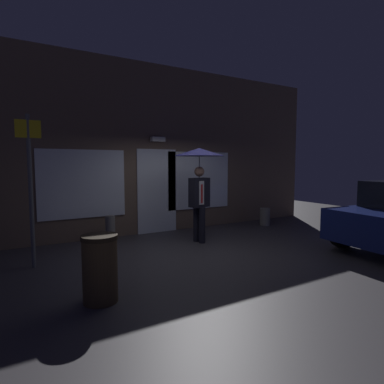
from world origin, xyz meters
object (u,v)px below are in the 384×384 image
(street_sign_post, at_px, (30,183))
(sidewalk_bollard, at_px, (110,229))
(person_with_umbrella, at_px, (199,169))
(trash_bin, at_px, (100,268))
(sidewalk_bollard_2, at_px, (265,217))

(street_sign_post, relative_size, sidewalk_bollard, 4.16)
(person_with_umbrella, xyz_separation_m, trash_bin, (-2.83, -2.07, -1.26))
(sidewalk_bollard_2, bearing_deg, sidewalk_bollard, 177.46)
(person_with_umbrella, distance_m, street_sign_post, 3.48)
(sidewalk_bollard, xyz_separation_m, trash_bin, (-1.01, -3.01, 0.13))
(sidewalk_bollard_2, relative_size, trash_bin, 0.57)
(street_sign_post, relative_size, trash_bin, 2.97)
(person_with_umbrella, distance_m, sidewalk_bollard_2, 3.20)
(sidewalk_bollard_2, bearing_deg, trash_bin, -153.28)
(sidewalk_bollard_2, distance_m, trash_bin, 6.25)
(sidewalk_bollard, bearing_deg, person_with_umbrella, -27.44)
(sidewalk_bollard, relative_size, trash_bin, 0.71)
(sidewalk_bollard, bearing_deg, street_sign_post, -148.39)
(street_sign_post, distance_m, sidewalk_bollard, 2.28)
(street_sign_post, relative_size, sidewalk_bollard_2, 5.24)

